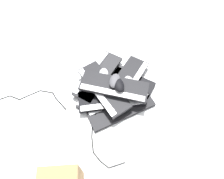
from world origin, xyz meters
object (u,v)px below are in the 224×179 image
at_px(keyboard_4, 98,75).
at_px(mouse_1, 119,85).
at_px(keyboard_2, 123,80).
at_px(keyboard_6, 103,88).
at_px(keyboard_3, 126,81).
at_px(keyboard_7, 114,87).
at_px(keyboard_1, 121,108).
at_px(mouse_2, 104,75).
at_px(mouse_3, 129,83).
at_px(keyboard_0, 100,86).
at_px(mouse_0, 115,81).
at_px(keyboard_5, 112,99).

relative_size(keyboard_4, mouse_1, 4.12).
relative_size(keyboard_2, keyboard_6, 1.00).
xyz_separation_m(keyboard_3, keyboard_7, (0.05, 0.11, 0.06)).
distance_m(keyboard_1, keyboard_2, 0.23).
distance_m(keyboard_3, keyboard_7, 0.13).
height_order(mouse_2, mouse_3, same).
xyz_separation_m(keyboard_0, keyboard_2, (-0.13, -0.11, 0.00)).
xyz_separation_m(keyboard_6, mouse_0, (-0.06, -0.04, 0.07)).
distance_m(keyboard_2, keyboard_4, 0.18).
xyz_separation_m(keyboard_2, mouse_2, (0.13, 0.06, 0.07)).
bearing_deg(mouse_3, keyboard_1, 144.84).
bearing_deg(mouse_0, keyboard_3, 140.05).
height_order(keyboard_6, mouse_1, mouse_1).
relative_size(keyboard_6, mouse_2, 4.11).
height_order(mouse_0, mouse_3, mouse_0).
bearing_deg(keyboard_2, keyboard_1, 108.04).
bearing_deg(keyboard_3, mouse_1, 81.95).
distance_m(keyboard_4, keyboard_6, 0.13).
height_order(keyboard_2, mouse_3, mouse_3).
bearing_deg(keyboard_4, keyboard_3, -170.76).
relative_size(keyboard_4, mouse_2, 4.12).
bearing_deg(keyboard_4, mouse_2, 179.83).
distance_m(keyboard_3, keyboard_6, 0.18).
bearing_deg(mouse_0, keyboard_1, 31.19).
height_order(keyboard_1, keyboard_3, keyboard_3).
xyz_separation_m(keyboard_2, keyboard_4, (0.17, 0.06, 0.03)).
height_order(keyboard_3, keyboard_5, same).
xyz_separation_m(keyboard_5, mouse_3, (-0.07, -0.14, 0.04)).
distance_m(keyboard_3, mouse_0, 0.14).
bearing_deg(keyboard_7, keyboard_3, -112.64).
distance_m(keyboard_0, mouse_1, 0.19).
distance_m(keyboard_1, mouse_2, 0.26).
bearing_deg(keyboard_7, keyboard_6, 17.26).
bearing_deg(keyboard_5, keyboard_0, -32.43).
distance_m(mouse_0, mouse_1, 0.04).
bearing_deg(mouse_1, keyboard_5, -57.77).
xyz_separation_m(keyboard_2, keyboard_5, (0.00, 0.19, 0.03)).
xyz_separation_m(keyboard_2, mouse_3, (-0.06, 0.05, 0.07)).
relative_size(keyboard_1, keyboard_2, 0.96).
relative_size(keyboard_5, mouse_0, 4.12).
xyz_separation_m(keyboard_3, mouse_2, (0.16, 0.03, 0.04)).
distance_m(keyboard_6, mouse_0, 0.10).
bearing_deg(keyboard_0, mouse_0, -179.81).
relative_size(keyboard_4, keyboard_5, 1.00).
distance_m(keyboard_3, mouse_3, 0.05).
bearing_deg(keyboard_0, mouse_3, -161.50).
distance_m(keyboard_6, mouse_2, 0.11).
bearing_deg(mouse_3, keyboard_7, 99.77).
bearing_deg(keyboard_5, mouse_3, -114.84).
height_order(keyboard_3, keyboard_4, same).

